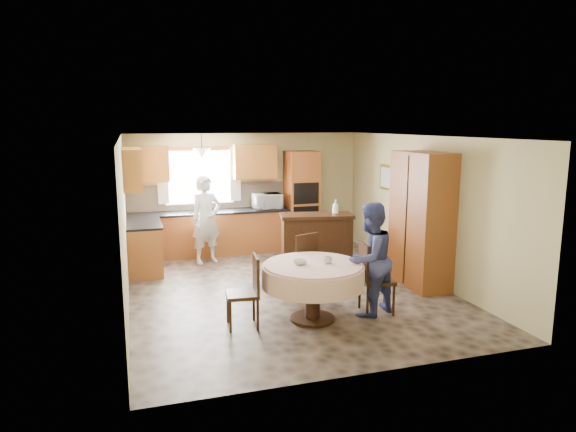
% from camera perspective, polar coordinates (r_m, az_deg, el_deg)
% --- Properties ---
extents(floor, '(5.00, 6.00, 0.01)m').
position_cam_1_polar(floor, '(8.54, -0.07, -8.21)').
color(floor, '#6E5C4D').
rests_on(floor, ground).
extents(ceiling, '(5.00, 6.00, 0.01)m').
position_cam_1_polar(ceiling, '(8.10, -0.07, 8.82)').
color(ceiling, white).
rests_on(ceiling, wall_back).
extents(wall_back, '(5.00, 0.02, 2.50)m').
position_cam_1_polar(wall_back, '(11.09, -4.64, 2.70)').
color(wall_back, tan).
rests_on(wall_back, floor).
extents(wall_front, '(5.00, 0.02, 2.50)m').
position_cam_1_polar(wall_front, '(5.50, 9.21, -5.23)').
color(wall_front, tan).
rests_on(wall_front, floor).
extents(wall_left, '(0.02, 6.00, 2.50)m').
position_cam_1_polar(wall_left, '(7.87, -17.74, -0.88)').
color(wall_left, tan).
rests_on(wall_left, floor).
extents(wall_right, '(0.02, 6.00, 2.50)m').
position_cam_1_polar(wall_right, '(9.26, 14.88, 0.88)').
color(wall_right, tan).
rests_on(wall_right, floor).
extents(window, '(1.40, 0.03, 1.10)m').
position_cam_1_polar(window, '(10.86, -9.82, 4.28)').
color(window, white).
rests_on(window, wall_back).
extents(curtain_left, '(0.22, 0.02, 1.15)m').
position_cam_1_polar(curtain_left, '(10.74, -13.77, 4.34)').
color(curtain_left, white).
rests_on(curtain_left, wall_back).
extents(curtain_right, '(0.22, 0.02, 1.15)m').
position_cam_1_polar(curtain_right, '(10.93, -5.88, 4.68)').
color(curtain_right, white).
rests_on(curtain_right, wall_back).
extents(base_cab_back, '(3.30, 0.60, 0.88)m').
position_cam_1_polar(base_cab_back, '(10.79, -8.64, -1.97)').
color(base_cab_back, '#B2652F').
rests_on(base_cab_back, floor).
extents(counter_back, '(3.30, 0.64, 0.04)m').
position_cam_1_polar(counter_back, '(10.70, -8.71, 0.44)').
color(counter_back, black).
rests_on(counter_back, base_cab_back).
extents(base_cab_left, '(0.60, 1.20, 0.88)m').
position_cam_1_polar(base_cab_left, '(9.80, -15.68, -3.48)').
color(base_cab_left, '#B2652F').
rests_on(base_cab_left, floor).
extents(counter_left, '(0.64, 1.20, 0.04)m').
position_cam_1_polar(counter_left, '(9.71, -15.81, -0.84)').
color(counter_left, black).
rests_on(counter_left, base_cab_left).
extents(backsplash, '(3.30, 0.02, 0.55)m').
position_cam_1_polar(backsplash, '(10.94, -8.98, 2.13)').
color(backsplash, tan).
rests_on(backsplash, wall_back).
extents(wall_cab_left, '(0.85, 0.33, 0.72)m').
position_cam_1_polar(wall_cab_left, '(10.61, -15.42, 5.61)').
color(wall_cab_left, '#C38130').
rests_on(wall_cab_left, wall_back).
extents(wall_cab_right, '(0.90, 0.33, 0.72)m').
position_cam_1_polar(wall_cab_right, '(10.90, -3.73, 6.07)').
color(wall_cab_right, '#C38130').
rests_on(wall_cab_right, wall_back).
extents(wall_cab_side, '(0.33, 1.20, 0.72)m').
position_cam_1_polar(wall_cab_side, '(9.57, -16.91, 5.06)').
color(wall_cab_side, '#C38130').
rests_on(wall_cab_side, wall_left).
extents(oven_tower, '(0.66, 0.62, 2.12)m').
position_cam_1_polar(oven_tower, '(11.13, 1.51, 1.77)').
color(oven_tower, '#B2652F').
rests_on(oven_tower, floor).
extents(oven_upper, '(0.56, 0.01, 0.45)m').
position_cam_1_polar(oven_upper, '(10.81, 2.05, 2.53)').
color(oven_upper, black).
rests_on(oven_upper, oven_tower).
extents(oven_lower, '(0.56, 0.01, 0.45)m').
position_cam_1_polar(oven_lower, '(10.89, 2.03, -0.08)').
color(oven_lower, black).
rests_on(oven_lower, oven_tower).
extents(pendant, '(0.36, 0.36, 0.18)m').
position_cam_1_polar(pendant, '(10.35, -9.55, 6.89)').
color(pendant, beige).
rests_on(pendant, ceiling).
extents(sideboard, '(1.43, 0.80, 0.97)m').
position_cam_1_polar(sideboard, '(9.72, 3.18, -2.96)').
color(sideboard, '#371E0F').
rests_on(sideboard, floor).
extents(space_heater, '(0.49, 0.42, 0.57)m').
position_cam_1_polar(space_heater, '(9.49, 12.38, -4.74)').
color(space_heater, black).
rests_on(space_heater, floor).
extents(cupboard, '(0.59, 1.18, 2.25)m').
position_cam_1_polar(cupboard, '(8.81, 14.63, -0.41)').
color(cupboard, '#B2652F').
rests_on(cupboard, floor).
extents(dining_table, '(1.41, 1.41, 0.81)m').
position_cam_1_polar(dining_table, '(7.12, 2.78, -6.71)').
color(dining_table, '#371E0F').
rests_on(dining_table, floor).
extents(chair_left, '(0.46, 0.46, 0.97)m').
position_cam_1_polar(chair_left, '(6.94, -4.46, -7.96)').
color(chair_left, '#371E0F').
rests_on(chair_left, floor).
extents(chair_back, '(0.58, 0.58, 1.05)m').
position_cam_1_polar(chair_back, '(8.00, 1.55, -5.14)').
color(chair_back, '#371E0F').
rests_on(chair_back, floor).
extents(chair_right, '(0.51, 0.51, 1.03)m').
position_cam_1_polar(chair_right, '(7.49, 9.24, -6.42)').
color(chair_right, '#371E0F').
rests_on(chair_right, floor).
extents(framed_picture, '(0.06, 0.59, 0.49)m').
position_cam_1_polar(framed_picture, '(10.29, 11.05, 4.21)').
color(framed_picture, gold).
rests_on(framed_picture, wall_right).
extents(microwave, '(0.60, 0.43, 0.32)m').
position_cam_1_polar(microwave, '(10.87, -2.33, 1.67)').
color(microwave, silver).
rests_on(microwave, counter_back).
extents(person_sink, '(0.72, 0.59, 1.71)m').
position_cam_1_polar(person_sink, '(10.09, -9.07, -0.42)').
color(person_sink, silver).
rests_on(person_sink, floor).
extents(person_dining, '(0.97, 0.89, 1.62)m').
position_cam_1_polar(person_dining, '(7.36, 9.09, -4.77)').
color(person_dining, '#39417D').
rests_on(person_dining, floor).
extents(bowl_sideboard, '(0.24, 0.24, 0.05)m').
position_cam_1_polar(bowl_sideboard, '(9.49, 0.92, -0.13)').
color(bowl_sideboard, '#B2B2B2').
rests_on(bowl_sideboard, sideboard).
extents(bottle_sideboard, '(0.13, 0.13, 0.32)m').
position_cam_1_polar(bottle_sideboard, '(9.73, 5.29, 0.88)').
color(bottle_sideboard, silver).
rests_on(bottle_sideboard, sideboard).
extents(cup_table, '(0.15, 0.15, 0.09)m').
position_cam_1_polar(cup_table, '(7.09, 4.46, -4.91)').
color(cup_table, '#B2B2B2').
rests_on(cup_table, dining_table).
extents(bowl_table, '(0.23, 0.23, 0.06)m').
position_cam_1_polar(bowl_table, '(7.03, 1.36, -5.14)').
color(bowl_table, '#B2B2B2').
rests_on(bowl_table, dining_table).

